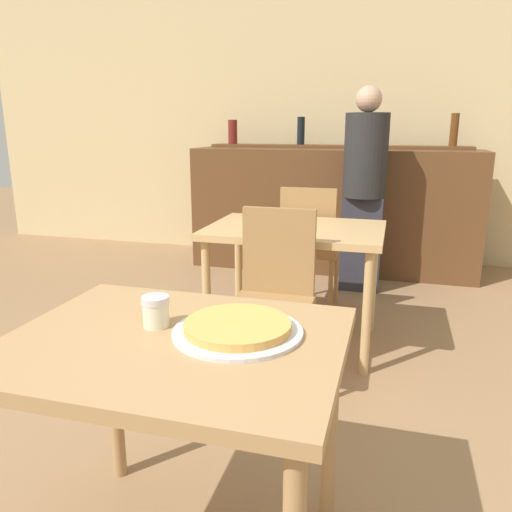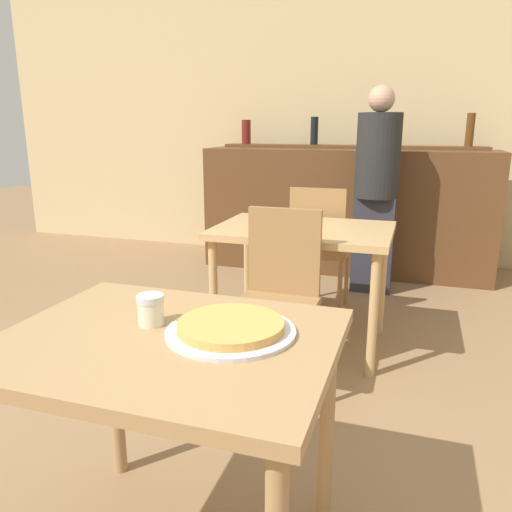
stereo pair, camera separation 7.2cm
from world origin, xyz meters
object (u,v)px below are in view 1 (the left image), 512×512
Objects in this scene: person_standing at (364,184)px; cheese_shaker at (156,311)px; pizza_tray at (238,328)px; chair_far_side_front at (274,287)px; chair_far_side_back at (310,242)px.

cheese_shaker is at bearing -98.04° from person_standing.
cheese_shaker is 2.86m from person_standing.
chair_far_side_front is at bearing 98.33° from pizza_tray.
chair_far_side_front is at bearing 90.00° from chair_far_side_back.
chair_far_side_front is 2.51× the size of pizza_tray.
chair_far_side_back is 2.51× the size of pizza_tray.
chair_far_side_front is 1.00× the size of chair_far_side_back.
chair_far_side_back is at bearing 94.25° from pizza_tray.
person_standing is at bearing 86.86° from pizza_tray.
pizza_tray is at bearing 94.25° from chair_far_side_back.
pizza_tray is 4.03× the size of cheese_shaker.
cheese_shaker is at bearing -94.34° from chair_far_side_front.
person_standing reaches higher than cheese_shaker.
chair_far_side_front is 0.57× the size of person_standing.
chair_far_side_front is 1.14m from pizza_tray.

